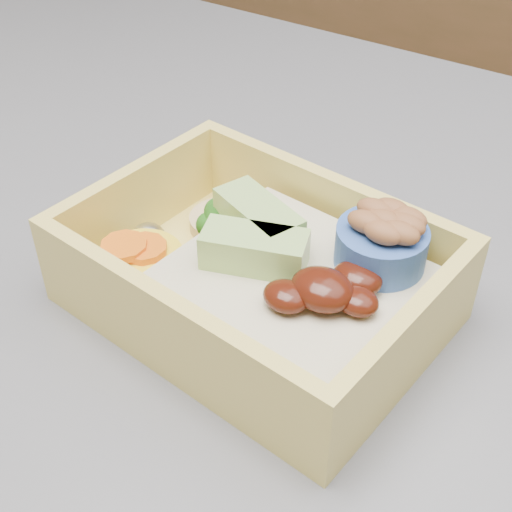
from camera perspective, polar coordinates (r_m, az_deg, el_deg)
The scene contains 1 object.
bento_box at distance 0.39m, azimuth 1.00°, elevation -1.67°, with size 0.21×0.16×0.07m.
Camera 1 is at (0.11, -0.30, 1.20)m, focal length 50.00 mm.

